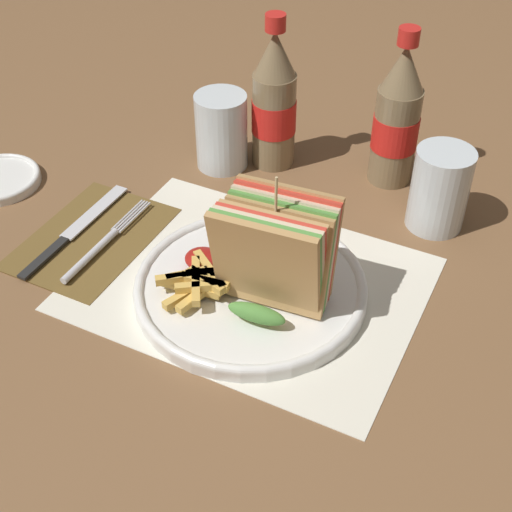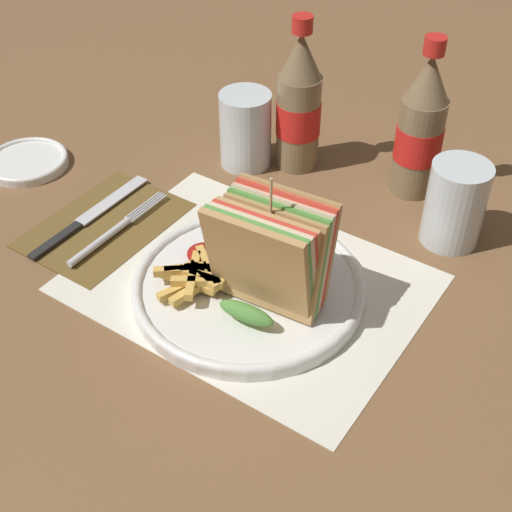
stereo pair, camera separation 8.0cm
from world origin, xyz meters
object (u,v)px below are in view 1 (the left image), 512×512
at_px(fork, 99,247).
at_px(knife, 74,230).
at_px(plate_main, 248,286).
at_px(glass_near, 439,194).
at_px(coke_bottle_far, 397,119).
at_px(glass_far, 222,136).
at_px(coke_bottle_near, 274,103).
at_px(club_sandwich, 274,254).

bearing_deg(fork, knife, 163.80).
height_order(plate_main, glass_near, glass_near).
xyz_separation_m(coke_bottle_far, glass_near, (0.08, -0.07, -0.05)).
bearing_deg(glass_far, coke_bottle_near, 31.90).
relative_size(plate_main, fork, 1.53).
relative_size(plate_main, glass_far, 2.48).
relative_size(knife, coke_bottle_near, 0.94).
relative_size(club_sandwich, fork, 0.91).
bearing_deg(coke_bottle_far, glass_near, -41.17).
distance_m(plate_main, coke_bottle_near, 0.29).
distance_m(club_sandwich, glass_far, 0.30).
bearing_deg(club_sandwich, fork, -177.45).
distance_m(club_sandwich, glass_near, 0.26).
bearing_deg(plate_main, glass_far, 124.81).
bearing_deg(knife, plate_main, 0.45).
bearing_deg(coke_bottle_near, plate_main, -70.38).
bearing_deg(coke_bottle_near, fork, -110.17).
distance_m(plate_main, glass_near, 0.27).
height_order(coke_bottle_far, glass_far, coke_bottle_far).
bearing_deg(glass_near, knife, -150.67).
xyz_separation_m(plate_main, club_sandwich, (0.03, -0.01, 0.07)).
bearing_deg(plate_main, coke_bottle_near, 109.62).
height_order(knife, glass_near, glass_near).
bearing_deg(coke_bottle_far, fork, -130.31).
distance_m(plate_main, knife, 0.24).
bearing_deg(club_sandwich, knife, 179.18).
bearing_deg(fork, coke_bottle_far, 49.59).
bearing_deg(fork, coke_bottle_near, 69.74).
bearing_deg(glass_far, plate_main, -55.19).
relative_size(plate_main, coke_bottle_near, 1.23).
height_order(coke_bottle_near, glass_far, coke_bottle_near).
bearing_deg(knife, club_sandwich, -0.91).
bearing_deg(plate_main, glass_near, 55.25).
bearing_deg(coke_bottle_near, glass_far, -148.10).
relative_size(knife, coke_bottle_far, 0.94).
xyz_separation_m(knife, coke_bottle_far, (0.31, 0.30, 0.09)).
distance_m(coke_bottle_near, glass_near, 0.25).
relative_size(knife, glass_far, 1.91).
relative_size(coke_bottle_far, glass_far, 2.02).
bearing_deg(fork, glass_far, 80.36).
relative_size(fork, knife, 0.85).
height_order(plate_main, glass_far, glass_far).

